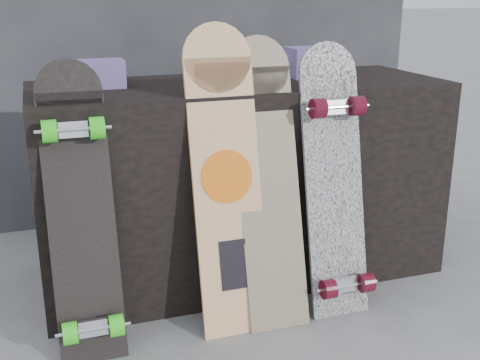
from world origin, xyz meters
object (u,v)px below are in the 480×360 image
object	(u,v)px
vendor_table	(240,180)
skateboard_dark	(81,209)
longboard_celtic	(268,174)
longboard_cascadia	(335,178)
longboard_geisha	(226,172)

from	to	relation	value
vendor_table	skateboard_dark	distance (m)	0.76
longboard_celtic	vendor_table	bearing A→B (deg)	86.94
longboard_cascadia	skateboard_dark	distance (m)	0.89
longboard_celtic	longboard_cascadia	distance (m)	0.25
skateboard_dark	vendor_table	bearing A→B (deg)	29.02
longboard_cascadia	vendor_table	bearing A→B (deg)	120.99
longboard_geisha	skateboard_dark	distance (m)	0.49
vendor_table	longboard_geisha	xyz separation A→B (m)	(-0.17, -0.35, 0.15)
longboard_celtic	skateboard_dark	bearing A→B (deg)	-178.62
vendor_table	longboard_cascadia	bearing A→B (deg)	-59.01
longboard_cascadia	skateboard_dark	size ratio (longest dim) A/B	1.03
vendor_table	longboard_cascadia	world-z (taller)	longboard_cascadia
longboard_geisha	longboard_cascadia	world-z (taller)	longboard_geisha
longboard_cascadia	skateboard_dark	bearing A→B (deg)	178.96
longboard_geisha	longboard_cascadia	bearing A→B (deg)	-4.67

